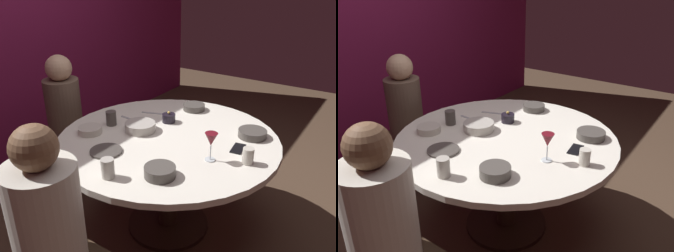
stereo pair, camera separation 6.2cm
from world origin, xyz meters
The scene contains 18 objects.
ground_plane centered at (0.00, 0.00, 0.00)m, with size 8.00×8.00×0.00m, color #4C3828.
dining_table centered at (0.00, 0.00, 0.61)m, with size 1.49×1.49×0.74m.
seated_diner_left centered at (-1.00, 0.00, 0.74)m, with size 0.40×0.40×1.20m.
seated_diner_back centered at (0.00, 1.04, 0.72)m, with size 0.40×0.40×1.16m.
candle_holder centered at (0.21, 0.14, 0.77)m, with size 0.10×0.10×0.08m.
wine_glass centered at (-0.12, -0.38, 0.87)m, with size 0.08×0.08×0.18m.
dinner_plate centered at (-0.39, 0.20, 0.74)m, with size 0.20×0.20×0.01m, color #4C4742.
cell_phone centered at (0.10, -0.46, 0.74)m, with size 0.07×0.14×0.01m, color black.
bowl_serving_large centered at (-0.43, -0.24, 0.77)m, with size 0.18×0.18×0.06m, color #4C4742.
bowl_salad_center centered at (-0.02, 0.22, 0.77)m, with size 0.21×0.21×0.06m, color #B2ADA3.
bowl_small_white centered at (0.53, 0.10, 0.76)m, with size 0.17×0.17×0.05m, color #4C4742.
bowl_sauce_side centered at (-0.25, 0.48, 0.76)m, with size 0.16×0.16×0.05m, color beige.
bowl_rice_portion centered at (0.31, -0.47, 0.76)m, with size 0.19×0.19×0.05m, color #4C4742.
cup_near_candle centered at (-0.04, -0.58, 0.79)m, with size 0.07×0.07×0.10m, color beige.
cup_by_left_diner centered at (-0.60, -0.01, 0.79)m, with size 0.07×0.07×0.11m, color #B2ADA3.
cup_by_right_diner centered at (-0.06, 0.45, 0.79)m, with size 0.07×0.07×0.10m, color #4C4742.
fork_near_plate centered at (0.28, 0.33, 0.74)m, with size 0.02×0.18×0.01m, color #B7B7BC.
knife_near_plate centered at (0.09, 0.41, 0.74)m, with size 0.02×0.18×0.01m, color #B7B7BC.
Camera 1 is at (-1.75, -1.17, 1.76)m, focal length 37.12 mm.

